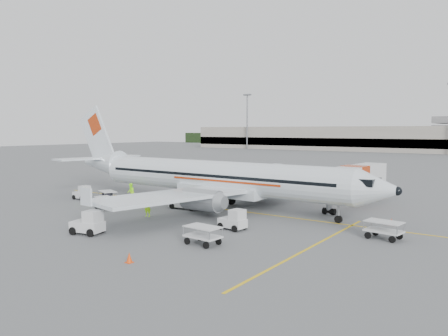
{
  "coord_description": "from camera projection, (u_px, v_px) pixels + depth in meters",
  "views": [
    {
      "loc": [
        25.45,
        -34.18,
        7.65
      ],
      "look_at": [
        0.0,
        2.0,
        3.8
      ],
      "focal_mm": 35.0,
      "sensor_mm": 36.0,
      "label": 1
    }
  ],
  "objects": [
    {
      "name": "ground",
      "position": [
        212.0,
        208.0,
        43.1
      ],
      "size": [
        360.0,
        360.0,
        0.0
      ],
      "primitive_type": "plane",
      "color": "#56595B"
    },
    {
      "name": "stripe_lead",
      "position": [
        212.0,
        208.0,
        43.1
      ],
      "size": [
        44.0,
        0.2,
        0.01
      ],
      "primitive_type": "cube",
      "color": "yellow",
      "rests_on": "ground"
    },
    {
      "name": "stripe_cross",
      "position": [
        311.0,
        247.0,
        28.56
      ],
      "size": [
        0.2,
        20.0,
        0.01
      ],
      "primitive_type": "cube",
      "color": "yellow",
      "rests_on": "ground"
    },
    {
      "name": "terminal_west",
      "position": [
        328.0,
        138.0,
        171.57
      ],
      "size": [
        110.0,
        22.0,
        9.0
      ],
      "primitive_type": null,
      "color": "gray",
      "rests_on": "ground"
    },
    {
      "name": "mast_west",
      "position": [
        247.0,
        122.0,
        178.42
      ],
      "size": [
        3.2,
        1.2,
        22.0
      ],
      "primitive_type": null,
      "color": "slate",
      "rests_on": "ground"
    },
    {
      "name": "aircraft",
      "position": [
        215.0,
        155.0,
        42.94
      ],
      "size": [
        38.12,
        30.12,
        10.37
      ],
      "primitive_type": null,
      "rotation": [
        0.0,
        0.0,
        -0.02
      ],
      "color": "silver",
      "rests_on": "ground"
    },
    {
      "name": "jet_bridge",
      "position": [
        355.0,
        186.0,
        43.84
      ],
      "size": [
        4.05,
        15.78,
        4.1
      ],
      "primitive_type": null,
      "rotation": [
        0.0,
        0.0,
        -0.07
      ],
      "color": "silver",
      "rests_on": "ground"
    },
    {
      "name": "belt_loader",
      "position": [
        186.0,
        197.0,
        42.37
      ],
      "size": [
        4.43,
        1.85,
        2.36
      ],
      "primitive_type": null,
      "rotation": [
        0.0,
        0.0,
        0.05
      ],
      "color": "silver",
      "rests_on": "ground"
    },
    {
      "name": "tug_fore",
      "position": [
        232.0,
        219.0,
        33.59
      ],
      "size": [
        2.19,
        1.39,
        1.61
      ],
      "primitive_type": null,
      "rotation": [
        0.0,
        0.0,
        -0.1
      ],
      "color": "silver",
      "rests_on": "ground"
    },
    {
      "name": "tug_mid",
      "position": [
        87.0,
        222.0,
        32.11
      ],
      "size": [
        2.56,
        1.82,
        1.79
      ],
      "primitive_type": null,
      "rotation": [
        0.0,
        0.0,
        0.23
      ],
      "color": "silver",
      "rests_on": "ground"
    },
    {
      "name": "tug_aft",
      "position": [
        82.0,
        192.0,
        48.18
      ],
      "size": [
        2.05,
        1.21,
        1.56
      ],
      "primitive_type": null,
      "rotation": [
        0.0,
        0.0,
        -0.03
      ],
      "color": "silver",
      "rests_on": "ground"
    },
    {
      "name": "cart_loaded_a",
      "position": [
        105.0,
        203.0,
        42.22
      ],
      "size": [
        2.62,
        2.01,
        1.21
      ],
      "primitive_type": null,
      "rotation": [
        0.0,
        0.0,
        -0.31
      ],
      "color": "silver",
      "rests_on": "ground"
    },
    {
      "name": "cart_loaded_b",
      "position": [
        108.0,
        197.0,
        46.33
      ],
      "size": [
        2.69,
        2.18,
        1.22
      ],
      "primitive_type": null,
      "rotation": [
        0.0,
        0.0,
        -0.4
      ],
      "color": "silver",
      "rests_on": "ground"
    },
    {
      "name": "cart_empty_a",
      "position": [
        203.0,
        235.0,
        29.14
      ],
      "size": [
        2.52,
        1.59,
        1.27
      ],
      "primitive_type": null,
      "rotation": [
        0.0,
        0.0,
        -0.07
      ],
      "color": "silver",
      "rests_on": "ground"
    },
    {
      "name": "cart_empty_b",
      "position": [
        384.0,
        230.0,
        30.63
      ],
      "size": [
        2.65,
        1.77,
        1.29
      ],
      "primitive_type": null,
      "rotation": [
        0.0,
        0.0,
        -0.13
      ],
      "color": "silver",
      "rests_on": "ground"
    },
    {
      "name": "cone_nose",
      "position": [
        391.0,
        222.0,
        35.19
      ],
      "size": [
        0.35,
        0.35,
        0.57
      ],
      "primitive_type": "cone",
      "color": "#E4420E",
      "rests_on": "ground"
    },
    {
      "name": "cone_port",
      "position": [
        261.0,
        185.0,
        58.82
      ],
      "size": [
        0.36,
        0.36,
        0.58
      ],
      "primitive_type": "cone",
      "color": "#E4420E",
      "rests_on": "ground"
    },
    {
      "name": "cone_stbd",
      "position": [
        129.0,
        257.0,
        25.19
      ],
      "size": [
        0.39,
        0.39,
        0.64
      ],
      "primitive_type": "cone",
      "color": "#E4420E",
      "rests_on": "ground"
    },
    {
      "name": "crew_a",
      "position": [
        148.0,
        206.0,
        38.59
      ],
      "size": [
        0.75,
        0.57,
        1.85
      ],
      "primitive_type": "imported",
      "rotation": [
        0.0,
        0.0,
        0.19
      ],
      "color": "#9BF716",
      "rests_on": "ground"
    },
    {
      "name": "crew_b",
      "position": [
        131.0,
        192.0,
        47.51
      ],
      "size": [
        1.16,
        1.15,
        1.89
      ],
      "primitive_type": "imported",
      "rotation": [
        0.0,
        0.0,
        -0.72
      ],
      "color": "#9BF716",
      "rests_on": "ground"
    },
    {
      "name": "crew_c",
      "position": [
        149.0,
        201.0,
        41.92
      ],
      "size": [
        1.01,
        1.2,
        1.61
      ],
      "primitive_type": "imported",
      "rotation": [
        0.0,
        0.0,
        2.05
      ],
      "color": "#9BF716",
      "rests_on": "ground"
    },
    {
      "name": "crew_d",
      "position": [
        85.0,
        196.0,
        45.01
      ],
      "size": [
        1.08,
        0.94,
        1.75
      ],
      "primitive_type": "imported",
      "rotation": [
        0.0,
        0.0,
        3.76
      ],
      "color": "#9BF716",
      "rests_on": "ground"
    }
  ]
}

